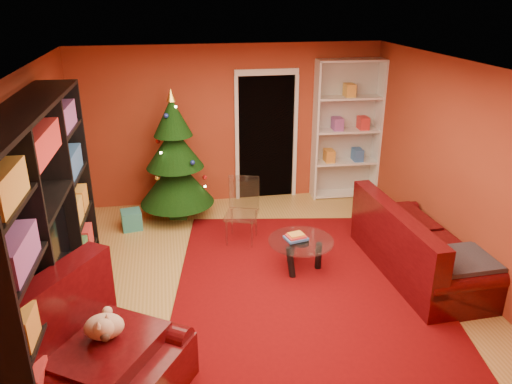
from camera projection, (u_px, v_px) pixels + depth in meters
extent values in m
cube|color=#A57E3D|center=(262.00, 284.00, 6.18)|extent=(5.00, 5.50, 0.05)
cube|color=silver|center=(263.00, 66.00, 5.19)|extent=(5.00, 5.50, 0.05)
cube|color=#983720|center=(230.00, 125.00, 8.22)|extent=(5.00, 0.05, 2.60)
cube|color=#983720|center=(28.00, 200.00, 5.27)|extent=(0.05, 5.50, 2.60)
cube|color=#983720|center=(464.00, 171.00, 6.11)|extent=(0.05, 5.50, 2.60)
cube|color=#5E0507|center=(306.00, 282.00, 6.17)|extent=(3.70, 4.13, 0.02)
cube|color=teal|center=(132.00, 220.00, 7.52)|extent=(0.33, 0.33, 0.29)
cube|color=#206121|center=(179.00, 209.00, 7.92)|extent=(0.31, 0.31, 0.27)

